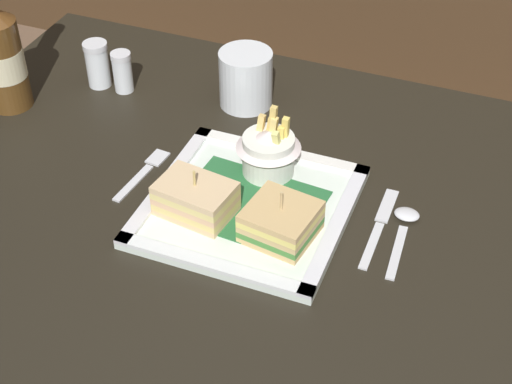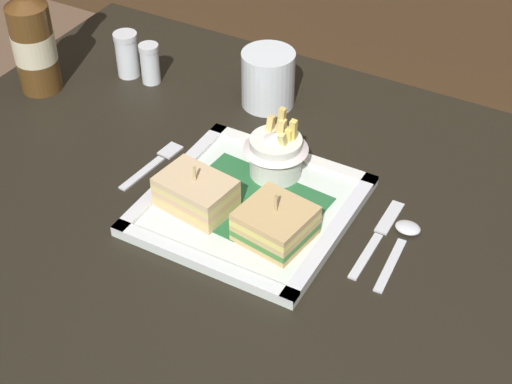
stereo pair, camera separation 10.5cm
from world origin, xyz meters
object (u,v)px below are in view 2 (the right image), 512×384
object	(u,v)px
square_plate	(250,206)
pepper_shaker	(150,66)
water_glass	(268,82)
fries_cup	(276,149)
knife	(379,234)
dining_table	(262,297)
spoon	(403,237)
fork	(156,162)
sandwich_half_left	(196,193)
sandwich_half_right	(276,224)
salt_shaker	(127,57)
beer_bottle	(32,38)

from	to	relation	value
square_plate	pepper_shaker	bearing A→B (deg)	146.15
pepper_shaker	water_glass	bearing A→B (deg)	10.59
fries_cup	knife	bearing A→B (deg)	-12.14
dining_table	spoon	bearing A→B (deg)	16.34
fork	sandwich_half_left	bearing A→B (deg)	-29.22
square_plate	sandwich_half_right	distance (m)	0.08
pepper_shaker	knife	bearing A→B (deg)	-19.05
fork	pepper_shaker	xyz separation A→B (m)	(-0.13, 0.18, 0.03)
sandwich_half_right	water_glass	xyz separation A→B (m)	(-0.17, 0.29, 0.01)
dining_table	spoon	distance (m)	0.25
dining_table	sandwich_half_right	size ratio (longest dim) A/B	11.60
fries_cup	salt_shaker	distance (m)	0.38
pepper_shaker	fries_cup	bearing A→B (deg)	-22.79
sandwich_half_left	sandwich_half_right	xyz separation A→B (m)	(0.12, -0.00, -0.00)
square_plate	water_glass	bearing A→B (deg)	112.84
sandwich_half_right	fork	bearing A→B (deg)	164.95
square_plate	beer_bottle	world-z (taller)	beer_bottle
spoon	pepper_shaker	world-z (taller)	pepper_shaker
square_plate	fork	size ratio (longest dim) A/B	2.17
beer_bottle	spoon	xyz separation A→B (m)	(0.67, -0.06, -0.09)
salt_shaker	fries_cup	bearing A→B (deg)	-20.04
dining_table	sandwich_half_right	xyz separation A→B (m)	(0.04, -0.03, 0.19)
dining_table	sandwich_half_left	bearing A→B (deg)	-159.56
water_glass	salt_shaker	distance (m)	0.26
water_glass	knife	world-z (taller)	water_glass
knife	spoon	xyz separation A→B (m)	(0.03, 0.01, 0.00)
water_glass	fork	distance (m)	0.24
fries_cup	pepper_shaker	xyz separation A→B (m)	(-0.31, 0.13, -0.02)
knife	pepper_shaker	distance (m)	0.52
sandwich_half_right	water_glass	world-z (taller)	water_glass
water_glass	fork	world-z (taller)	water_glass
fries_cup	water_glass	size ratio (longest dim) A/B	1.14
square_plate	knife	size ratio (longest dim) A/B	1.68
sandwich_half_right	water_glass	bearing A→B (deg)	119.97
square_plate	knife	bearing A→B (deg)	12.50
fork	water_glass	bearing A→B (deg)	72.29
sandwich_half_left	fries_cup	xyz separation A→B (m)	(0.06, 0.12, 0.02)
square_plate	salt_shaker	distance (m)	0.41
fries_cup	water_glass	bearing A→B (deg)	121.53
beer_bottle	pepper_shaker	distance (m)	0.20
pepper_shaker	spoon	bearing A→B (deg)	-17.30
dining_table	knife	bearing A→B (deg)	17.21
fries_cup	beer_bottle	xyz separation A→B (m)	(-0.46, 0.02, 0.04)
beer_bottle	spoon	bearing A→B (deg)	-4.78
sandwich_half_left	fries_cup	size ratio (longest dim) A/B	1.03
sandwich_half_left	sandwich_half_right	size ratio (longest dim) A/B	1.11
sandwich_half_left	beer_bottle	world-z (taller)	beer_bottle
beer_bottle	salt_shaker	bearing A→B (deg)	45.10
sandwich_half_right	spoon	distance (m)	0.17
dining_table	knife	size ratio (longest dim) A/B	7.06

